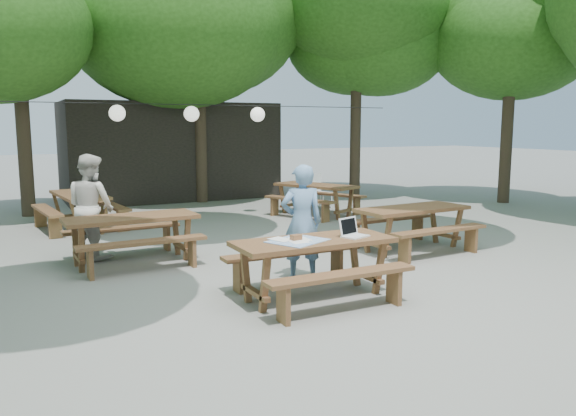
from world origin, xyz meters
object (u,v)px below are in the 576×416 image
(woman, at_px, (302,222))
(plastic_chair, at_px, (321,198))
(main_picnic_table, at_px, (314,268))
(second_person, at_px, (91,206))
(picnic_table_nw, at_px, (132,239))

(woman, relative_size, plastic_chair, 1.80)
(main_picnic_table, height_order, second_person, second_person)
(second_person, xyz_separation_m, plastic_chair, (6.15, 3.10, -0.59))
(main_picnic_table, bearing_deg, picnic_table_nw, 119.72)
(main_picnic_table, distance_m, plastic_chair, 7.76)
(picnic_table_nw, bearing_deg, woman, -48.46)
(woman, bearing_deg, picnic_table_nw, -31.89)
(woman, distance_m, plastic_chair, 6.92)
(main_picnic_table, bearing_deg, plastic_chair, 58.81)
(second_person, distance_m, plastic_chair, 6.91)
(second_person, height_order, plastic_chair, second_person)
(main_picnic_table, bearing_deg, woman, 71.26)
(picnic_table_nw, distance_m, plastic_chair, 6.80)
(second_person, bearing_deg, plastic_chair, -92.93)
(plastic_chair, bearing_deg, second_person, -175.55)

